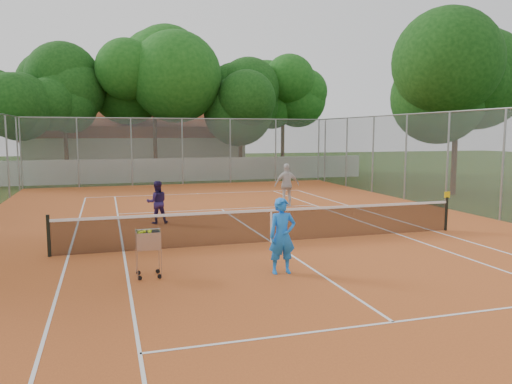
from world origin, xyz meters
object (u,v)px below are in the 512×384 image
object	(u,v)px
player_far_right	(287,185)
ball_hopper	(148,252)
tennis_net	(271,225)
player_far_left	(157,202)
player_near	(282,236)
clubhouse	(137,144)

from	to	relation	value
player_far_right	ball_hopper	distance (m)	11.25
tennis_net	player_far_left	world-z (taller)	player_far_left
player_near	player_far_left	bearing A→B (deg)	107.42
tennis_net	ball_hopper	size ratio (longest dim) A/B	10.55
tennis_net	clubhouse	distance (m)	29.12
player_near	player_far_left	size ratio (longest dim) A/B	1.15
player_near	player_far_left	xyz separation A→B (m)	(-2.06, 7.06, -0.11)
player_far_left	tennis_net	bearing A→B (deg)	124.32
clubhouse	player_near	world-z (taller)	clubhouse
tennis_net	player_far_right	xyz separation A→B (m)	(2.91, 6.55, 0.42)
player_far_right	ball_hopper	world-z (taller)	player_far_right
tennis_net	clubhouse	world-z (taller)	clubhouse
clubhouse	player_near	xyz separation A→B (m)	(1.22, -32.10, -1.33)
player_far_right	ball_hopper	xyz separation A→B (m)	(-6.58, -9.12, -0.35)
tennis_net	clubhouse	bearing A→B (deg)	93.95
tennis_net	ball_hopper	distance (m)	4.48
player_far_right	player_far_left	bearing A→B (deg)	29.09
clubhouse	player_far_left	world-z (taller)	clubhouse
clubhouse	player_far_right	size ratio (longest dim) A/B	8.96
player_far_left	player_far_right	xyz separation A→B (m)	(5.74, 2.59, 0.17)
player_near	tennis_net	bearing A→B (deg)	77.07
ball_hopper	clubhouse	bearing A→B (deg)	68.55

